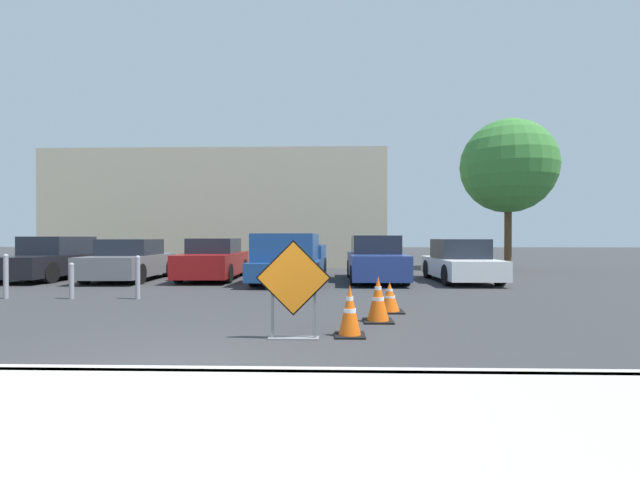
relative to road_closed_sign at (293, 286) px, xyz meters
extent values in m
plane|color=#333335|center=(-1.34, 8.14, -0.78)|extent=(96.00, 96.00, 0.00)
cube|color=#ADAAA3|center=(-1.34, -3.39, -0.71)|extent=(30.08, 3.07, 0.14)
cube|color=#ADAAA3|center=(-1.34, -1.86, -0.71)|extent=(30.08, 0.20, 0.14)
cube|color=black|center=(0.00, 0.00, 0.12)|extent=(1.10, 0.02, 1.10)
cube|color=orange|center=(0.00, -0.02, 0.12)|extent=(1.04, 0.02, 1.04)
cube|color=slate|center=(0.00, 0.04, -0.77)|extent=(0.74, 0.20, 0.02)
cube|color=slate|center=(-0.31, 0.04, -0.33)|extent=(0.04, 0.04, 0.90)
cube|color=slate|center=(0.31, 0.04, -0.33)|extent=(0.04, 0.04, 0.90)
cube|color=black|center=(0.83, 0.23, -0.77)|extent=(0.45, 0.45, 0.03)
cone|color=#EA590F|center=(0.83, 0.23, -0.38)|extent=(0.34, 0.34, 0.74)
cylinder|color=white|center=(0.83, 0.23, -0.22)|extent=(0.11, 0.11, 0.07)
cylinder|color=white|center=(0.83, 0.23, -0.39)|extent=(0.19, 0.19, 0.07)
cube|color=black|center=(1.38, 1.34, -0.77)|extent=(0.52, 0.52, 0.03)
cone|color=#EA590F|center=(1.38, 1.34, -0.36)|extent=(0.38, 0.38, 0.78)
cylinder|color=white|center=(1.38, 1.34, -0.19)|extent=(0.12, 0.12, 0.07)
cylinder|color=white|center=(1.38, 1.34, -0.38)|extent=(0.21, 0.21, 0.07)
cube|color=black|center=(1.71, 2.31, -0.77)|extent=(0.54, 0.54, 0.03)
cone|color=#EA590F|center=(1.71, 2.31, -0.47)|extent=(0.40, 0.40, 0.57)
cylinder|color=white|center=(1.71, 2.31, -0.34)|extent=(0.12, 0.12, 0.05)
cylinder|color=white|center=(1.71, 2.31, -0.48)|extent=(0.22, 0.22, 0.05)
cube|color=black|center=(-9.27, 8.77, -0.25)|extent=(1.94, 4.69, 0.68)
cube|color=#1E232D|center=(-9.26, 8.88, 0.41)|extent=(1.64, 2.19, 0.64)
cylinder|color=black|center=(-8.51, 7.30, -0.44)|extent=(0.23, 0.70, 0.69)
cylinder|color=black|center=(-10.14, 7.37, -0.44)|extent=(0.23, 0.70, 0.69)
cylinder|color=black|center=(-8.40, 10.17, -0.44)|extent=(0.23, 0.70, 0.69)
cylinder|color=black|center=(-10.03, 10.23, -0.44)|extent=(0.23, 0.70, 0.69)
cube|color=slate|center=(-6.44, 8.38, -0.26)|extent=(2.03, 4.08, 0.69)
cube|color=#1E232D|center=(-6.44, 8.48, 0.36)|extent=(1.73, 1.90, 0.55)
cylinder|color=black|center=(-5.53, 7.16, -0.45)|extent=(0.22, 0.66, 0.65)
cylinder|color=black|center=(-7.27, 7.10, -0.45)|extent=(0.22, 0.66, 0.65)
cylinder|color=black|center=(-5.62, 9.65, -0.45)|extent=(0.22, 0.66, 0.65)
cylinder|color=black|center=(-7.35, 9.59, -0.45)|extent=(0.22, 0.66, 0.65)
cube|color=maroon|center=(-3.61, 8.80, -0.23)|extent=(1.85, 4.31, 0.75)
cube|color=#1E232D|center=(-3.62, 8.91, 0.40)|extent=(1.58, 2.00, 0.52)
cylinder|color=black|center=(-2.78, 7.50, -0.46)|extent=(0.22, 0.64, 0.63)
cylinder|color=black|center=(-4.38, 7.46, -0.46)|extent=(0.22, 0.64, 0.63)
cylinder|color=black|center=(-2.85, 10.14, -0.46)|extent=(0.22, 0.64, 0.63)
cylinder|color=black|center=(-4.45, 10.10, -0.46)|extent=(0.22, 0.64, 0.63)
cube|color=navy|center=(-0.79, 8.23, -0.31)|extent=(2.29, 5.32, 0.55)
cube|color=navy|center=(-0.85, 7.05, 0.39)|extent=(1.96, 2.19, 0.85)
cube|color=navy|center=(-0.66, 10.47, 0.19)|extent=(1.91, 0.20, 0.45)
cube|color=navy|center=(0.23, 9.22, 0.19)|extent=(0.24, 2.51, 0.45)
cube|color=navy|center=(-1.68, 9.32, 0.19)|extent=(0.24, 2.51, 0.45)
cylinder|color=black|center=(0.05, 6.61, -0.42)|extent=(0.28, 0.73, 0.72)
cylinder|color=black|center=(-1.80, 6.71, -0.42)|extent=(0.28, 0.73, 0.72)
cylinder|color=black|center=(0.22, 9.74, -0.42)|extent=(0.28, 0.73, 0.72)
cylinder|color=black|center=(-1.62, 9.84, -0.42)|extent=(0.28, 0.73, 0.72)
cube|color=navy|center=(2.04, 8.34, -0.23)|extent=(1.77, 4.47, 0.76)
cube|color=#1E232D|center=(2.04, 8.45, 0.46)|extent=(1.55, 2.06, 0.61)
cylinder|color=black|center=(2.84, 6.95, -0.47)|extent=(0.20, 0.63, 0.63)
cylinder|color=black|center=(1.23, 6.96, -0.47)|extent=(0.20, 0.63, 0.63)
cylinder|color=black|center=(2.85, 9.71, -0.47)|extent=(0.20, 0.63, 0.63)
cylinder|color=black|center=(1.24, 9.72, -0.47)|extent=(0.20, 0.63, 0.63)
cube|color=white|center=(4.87, 8.19, -0.30)|extent=(1.79, 4.04, 0.60)
cube|color=#1E232D|center=(4.87, 8.29, 0.32)|extent=(1.55, 1.87, 0.64)
cylinder|color=black|center=(5.68, 6.95, -0.45)|extent=(0.21, 0.66, 0.65)
cylinder|color=black|center=(4.08, 6.94, -0.45)|extent=(0.21, 0.66, 0.65)
cylinder|color=black|center=(5.66, 9.45, -0.45)|extent=(0.21, 0.66, 0.65)
cylinder|color=black|center=(4.05, 9.43, -0.45)|extent=(0.21, 0.66, 0.65)
cylinder|color=gray|center=(-4.11, 3.93, -0.28)|extent=(0.11, 0.11, 1.00)
sphere|color=gray|center=(-4.11, 3.93, 0.22)|extent=(0.12, 0.12, 0.12)
cylinder|color=gray|center=(-5.73, 3.93, -0.37)|extent=(0.11, 0.11, 0.82)
sphere|color=gray|center=(-5.73, 3.93, 0.04)|extent=(0.12, 0.12, 0.12)
cylinder|color=gray|center=(-7.35, 3.93, -0.27)|extent=(0.11, 0.11, 1.03)
sphere|color=gray|center=(-7.35, 3.93, 0.25)|extent=(0.12, 0.12, 0.12)
cube|color=beige|center=(-5.29, 16.62, 2.12)|extent=(16.97, 5.00, 5.81)
cylinder|color=#513823|center=(8.67, 13.65, 0.79)|extent=(0.32, 0.32, 3.15)
sphere|color=#387A33|center=(8.67, 13.65, 3.97)|extent=(4.27, 4.27, 4.27)
camera|label=1|loc=(0.56, -6.21, 0.72)|focal=24.00mm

